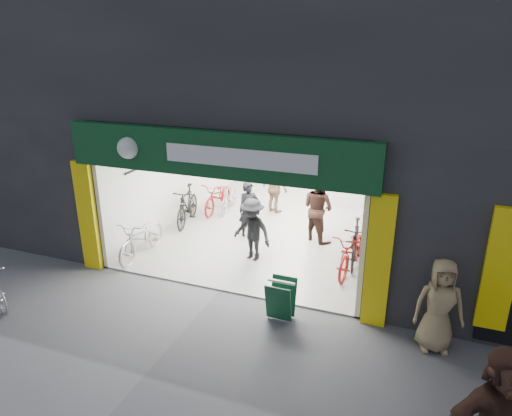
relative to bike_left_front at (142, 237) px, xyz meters
The scene contains 16 objects.
ground 2.70m from the bike_left_front, 19.47° to the right, with size 60.00×60.00×0.00m, color #56565B.
building 6.55m from the bike_left_front, 50.28° to the left, with size 17.00×10.27×8.00m.
bike_left_front is the anchor object (origin of this frame).
bike_left_midfront 2.30m from the bike_left_front, 90.00° to the left, with size 0.54×1.90×1.14m, color black.
bike_left_midback 3.59m from the bike_left_front, 83.72° to the left, with size 0.66×1.89×0.99m, color maroon.
bike_left_back 3.82m from the bike_left_front, 79.44° to the left, with size 0.44×1.57×0.94m, color #B4B4B9.
bike_right_front 5.22m from the bike_left_front, 16.56° to the left, with size 0.50×1.77×1.06m, color black.
bike_right_mid 5.11m from the bike_left_front, 11.83° to the left, with size 0.68×1.95×1.02m, color maroon.
bike_right_back 6.12m from the bike_left_front, 35.20° to the left, with size 0.47×1.67×1.00m, color silver.
customer_a 2.90m from the bike_left_front, 45.17° to the left, with size 0.57×0.38×1.57m, color black.
customer_b 4.58m from the bike_left_front, 32.74° to the left, with size 0.91×0.71×1.87m, color #321D16.
customer_c 2.76m from the bike_left_front, 15.68° to the left, with size 1.03×0.59×1.60m, color black.
customer_d 4.57m from the bike_left_front, 62.42° to the left, with size 0.97×0.40×1.65m, color #926E55.
pedestrian_near 6.97m from the bike_left_front, 10.88° to the right, with size 0.84×0.54×1.71m, color #907B54.
pedestrian_far 8.37m from the bike_left_front, 26.31° to the right, with size 1.69×0.54×1.83m, color #331E17.
sandwich_board 4.28m from the bike_left_front, 18.85° to the right, with size 0.53×0.52×0.78m.
Camera 1 is at (3.80, -7.79, 5.06)m, focal length 32.00 mm.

